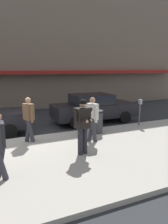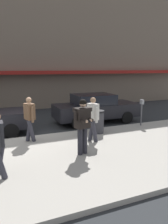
# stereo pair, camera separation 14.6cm
# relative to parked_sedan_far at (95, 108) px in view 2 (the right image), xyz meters

# --- Properties ---
(ground_plane) EXTENTS (80.00, 80.00, 0.00)m
(ground_plane) POSITION_rel_parked_sedan_far_xyz_m (-4.30, -1.36, -0.79)
(ground_plane) COLOR #2B2D30
(sidewalk) EXTENTS (32.00, 5.30, 0.14)m
(sidewalk) POSITION_rel_parked_sedan_far_xyz_m (-3.30, -4.21, -0.72)
(sidewalk) COLOR #A8A399
(sidewalk) RESTS_ON ground
(curb_paint_line) EXTENTS (28.00, 0.12, 0.01)m
(curb_paint_line) POSITION_rel_parked_sedan_far_xyz_m (-3.30, -1.31, -0.79)
(curb_paint_line) COLOR silver
(curb_paint_line) RESTS_ON ground
(storefront_facade) EXTENTS (28.00, 4.70, 10.77)m
(storefront_facade) POSITION_rel_parked_sedan_far_xyz_m (-3.30, 7.13, 4.58)
(storefront_facade) COLOR #756656
(storefront_facade) RESTS_ON ground
(parked_sedan_far) EXTENTS (4.53, 1.99, 1.54)m
(parked_sedan_far) POSITION_rel_parked_sedan_far_xyz_m (0.00, 0.00, 0.00)
(parked_sedan_far) COLOR black
(parked_sedan_far) RESTS_ON ground
(man_texting_on_phone) EXTENTS (0.63, 0.64, 1.81)m
(man_texting_on_phone) POSITION_rel_parked_sedan_far_xyz_m (-2.51, -4.19, 0.46)
(man_texting_on_phone) COLOR #23232B
(man_texting_on_phone) RESTS_ON sidewalk
(pedestrian_in_light_coat) EXTENTS (0.36, 0.60, 1.70)m
(pedestrian_in_light_coat) POSITION_rel_parked_sedan_far_xyz_m (-1.67, -3.19, 0.32)
(pedestrian_in_light_coat) COLOR #33333D
(pedestrian_in_light_coat) RESTS_ON sidewalk
(pedestrian_dark_coat) EXTENTS (0.40, 0.58, 1.70)m
(pedestrian_dark_coat) POSITION_rel_parked_sedan_far_xyz_m (-3.85, -2.23, 0.32)
(pedestrian_dark_coat) COLOR #33333D
(pedestrian_dark_coat) RESTS_ON sidewalk
(parking_meter) EXTENTS (0.12, 0.18, 1.27)m
(parking_meter) POSITION_rel_parked_sedan_far_xyz_m (1.52, -1.96, 0.18)
(parking_meter) COLOR #4C4C51
(parking_meter) RESTS_ON sidewalk
(trash_bin) EXTENTS (0.55, 0.55, 0.98)m
(trash_bin) POSITION_rel_parked_sedan_far_xyz_m (-0.99, -2.24, -0.16)
(trash_bin) COLOR #38383D
(trash_bin) RESTS_ON sidewalk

